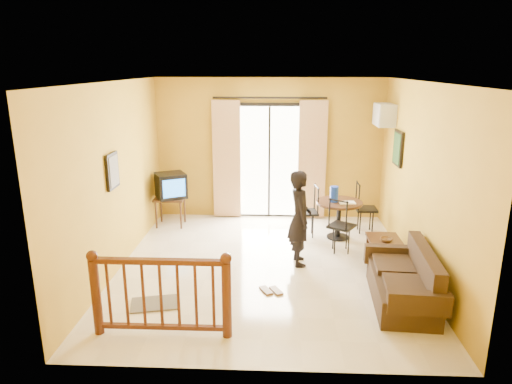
{
  "coord_description": "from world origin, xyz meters",
  "views": [
    {
      "loc": [
        0.14,
        -6.51,
        3.02
      ],
      "look_at": [
        -0.16,
        0.2,
        1.15
      ],
      "focal_mm": 32.0,
      "sensor_mm": 36.0,
      "label": 1
    }
  ],
  "objects_px": {
    "sofa": "(406,283)",
    "standing_person": "(300,218)",
    "television": "(171,185)",
    "dining_table": "(339,209)",
    "coffee_table": "(386,250)"
  },
  "relations": [
    {
      "from": "sofa",
      "to": "standing_person",
      "type": "distance_m",
      "value": 1.85
    },
    {
      "from": "television",
      "to": "standing_person",
      "type": "distance_m",
      "value": 2.9
    },
    {
      "from": "standing_person",
      "to": "sofa",
      "type": "bearing_deg",
      "value": -139.18
    },
    {
      "from": "television",
      "to": "standing_person",
      "type": "xyz_separation_m",
      "value": [
        2.38,
        -1.66,
        -0.06
      ]
    },
    {
      "from": "television",
      "to": "standing_person",
      "type": "height_order",
      "value": "standing_person"
    },
    {
      "from": "dining_table",
      "to": "standing_person",
      "type": "bearing_deg",
      "value": -123.75
    },
    {
      "from": "television",
      "to": "dining_table",
      "type": "height_order",
      "value": "television"
    },
    {
      "from": "sofa",
      "to": "standing_person",
      "type": "relative_size",
      "value": 1.07
    },
    {
      "from": "dining_table",
      "to": "coffee_table",
      "type": "xyz_separation_m",
      "value": [
        0.58,
        -1.19,
        -0.27
      ]
    },
    {
      "from": "television",
      "to": "sofa",
      "type": "relative_size",
      "value": 0.43
    },
    {
      "from": "television",
      "to": "sofa",
      "type": "distance_m",
      "value": 4.71
    },
    {
      "from": "television",
      "to": "sofa",
      "type": "xyz_separation_m",
      "value": [
        3.72,
        -2.85,
        -0.53
      ]
    },
    {
      "from": "coffee_table",
      "to": "standing_person",
      "type": "height_order",
      "value": "standing_person"
    },
    {
      "from": "sofa",
      "to": "dining_table",
      "type": "bearing_deg",
      "value": 108.0
    },
    {
      "from": "television",
      "to": "dining_table",
      "type": "distance_m",
      "value": 3.19
    }
  ]
}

